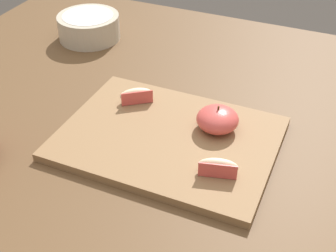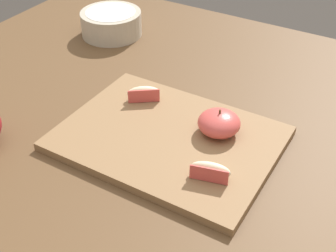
% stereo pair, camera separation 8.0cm
% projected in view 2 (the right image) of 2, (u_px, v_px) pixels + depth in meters
% --- Properties ---
extents(dining_table, '(1.20, 0.96, 0.75)m').
position_uv_depth(dining_table, '(170.00, 150.00, 0.96)').
color(dining_table, brown).
rests_on(dining_table, ground_plane).
extents(cutting_board, '(0.38, 0.28, 0.02)m').
position_uv_depth(cutting_board, '(168.00, 138.00, 0.82)').
color(cutting_board, olive).
rests_on(cutting_board, dining_table).
extents(apple_half_skin_up, '(0.08, 0.08, 0.05)m').
position_uv_depth(apple_half_skin_up, '(219.00, 123.00, 0.80)').
color(apple_half_skin_up, '#D14C47').
rests_on(apple_half_skin_up, cutting_board).
extents(apple_wedge_middle, '(0.07, 0.04, 0.03)m').
position_uv_depth(apple_wedge_middle, '(210.00, 170.00, 0.72)').
color(apple_wedge_middle, beige).
rests_on(apple_wedge_middle, cutting_board).
extents(apple_wedge_front, '(0.06, 0.06, 0.03)m').
position_uv_depth(apple_wedge_front, '(144.00, 93.00, 0.89)').
color(apple_wedge_front, beige).
rests_on(apple_wedge_front, cutting_board).
extents(ceramic_fruit_bowl, '(0.15, 0.15, 0.06)m').
position_uv_depth(ceramic_fruit_bowl, '(111.00, 23.00, 1.15)').
color(ceramic_fruit_bowl, '#BCB29E').
rests_on(ceramic_fruit_bowl, dining_table).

